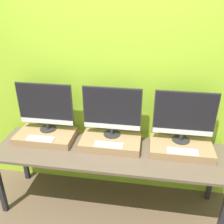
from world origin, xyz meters
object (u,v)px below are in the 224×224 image
keyboard_center (109,145)px  keyboard_right (183,151)px  keyboard_left (41,139)px  monitor_left (45,106)px  monitor_center (112,110)px  monitor_right (184,115)px

keyboard_center → keyboard_right: bearing=0.0°
keyboard_left → keyboard_center: 0.75m
monitor_left → keyboard_right: (1.51, -0.22, -0.30)m
monitor_center → keyboard_right: size_ratio=2.09×
monitor_right → keyboard_left: bearing=-171.8°
monitor_left → monitor_center: same height
monitor_center → monitor_right: bearing=0.0°
keyboard_center → monitor_right: size_ratio=0.48×
monitor_left → keyboard_left: size_ratio=2.09×
monitor_left → keyboard_center: bearing=-16.0°
monitor_left → keyboard_right: size_ratio=2.09×
monitor_center → keyboard_left: bearing=-164.0°
monitor_center → keyboard_center: bearing=-90.0°
monitor_left → keyboard_left: monitor_left is taller
monitor_left → keyboard_center: 0.84m
keyboard_center → monitor_right: monitor_right is taller
monitor_left → monitor_right: size_ratio=1.00×
monitor_center → keyboard_right: bearing=-16.0°
monitor_left → keyboard_center: monitor_left is taller
keyboard_left → monitor_center: size_ratio=0.48×
keyboard_center → monitor_right: (0.75, 0.22, 0.30)m
monitor_left → keyboard_left: bearing=-90.0°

